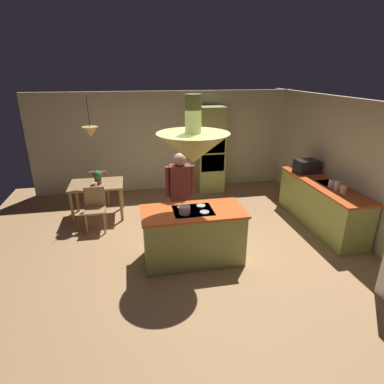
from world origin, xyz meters
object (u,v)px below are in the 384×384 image
(chair_facing_island, at_px, (95,206))
(potted_plant_on_table, at_px, (98,176))
(kitchen_island, at_px, (193,235))
(dining_table, at_px, (97,188))
(canister_flour, at_px, (344,189))
(cup_on_table, at_px, (96,185))
(oven_tower, at_px, (210,150))
(cooking_pot_on_cooktop, at_px, (185,210))
(canister_sugar, at_px, (338,186))
(chair_by_back_wall, at_px, (100,185))
(microwave_on_counter, at_px, (306,166))
(canister_tea, at_px, (332,183))
(person_at_island, at_px, (180,192))

(chair_facing_island, distance_m, potted_plant_on_table, 0.73)
(kitchen_island, distance_m, dining_table, 2.71)
(canister_flour, bearing_deg, cup_on_table, 159.47)
(oven_tower, distance_m, potted_plant_on_table, 3.00)
(oven_tower, xyz_separation_m, cup_on_table, (-2.79, -1.34, -0.29))
(potted_plant_on_table, bearing_deg, cooking_pot_on_cooktop, -55.81)
(canister_sugar, xyz_separation_m, cooking_pot_on_cooktop, (-3.00, -0.51, -0.01))
(dining_table, relative_size, canister_sugar, 6.03)
(chair_by_back_wall, height_order, microwave_on_counter, microwave_on_counter)
(kitchen_island, xyz_separation_m, cup_on_table, (-1.69, 1.90, 0.34))
(microwave_on_counter, bearing_deg, canister_tea, -90.00)
(person_at_island, height_order, microwave_on_counter, person_at_island)
(canister_flour, bearing_deg, canister_sugar, 90.00)
(kitchen_island, relative_size, chair_by_back_wall, 1.93)
(kitchen_island, distance_m, cooking_pot_on_cooktop, 0.57)
(cup_on_table, distance_m, canister_tea, 4.73)
(canister_flour, height_order, canister_sugar, canister_sugar)
(potted_plant_on_table, distance_m, canister_tea, 4.74)
(cup_on_table, height_order, canister_flour, canister_flour)
(chair_facing_island, height_order, potted_plant_on_table, potted_plant_on_table)
(potted_plant_on_table, xyz_separation_m, microwave_on_counter, (4.49, -0.55, 0.13))
(person_at_island, height_order, potted_plant_on_table, person_at_island)
(dining_table, distance_m, chair_facing_island, 0.64)
(potted_plant_on_table, bearing_deg, kitchen_island, -51.36)
(potted_plant_on_table, relative_size, canister_sugar, 1.62)
(person_at_island, distance_m, canister_sugar, 2.96)
(chair_by_back_wall, xyz_separation_m, cooking_pot_on_cooktop, (1.54, -2.85, 0.49))
(cup_on_table, relative_size, canister_sugar, 0.49)
(canister_tea, relative_size, microwave_on_counter, 0.33)
(oven_tower, relative_size, person_at_island, 1.29)
(cooking_pot_on_cooktop, bearing_deg, potted_plant_on_table, 124.19)
(dining_table, xyz_separation_m, potted_plant_on_table, (0.05, -0.03, 0.27))
(person_at_island, bearing_deg, microwave_on_counter, 15.95)
(canister_tea, xyz_separation_m, microwave_on_counter, (0.00, 0.96, 0.06))
(canister_sugar, bearing_deg, cooking_pot_on_cooktop, -170.35)
(kitchen_island, bearing_deg, potted_plant_on_table, 128.64)
(oven_tower, relative_size, canister_tea, 14.59)
(dining_table, height_order, canister_tea, canister_tea)
(chair_facing_island, bearing_deg, microwave_on_counter, 0.56)
(chair_facing_island, bearing_deg, chair_by_back_wall, 90.00)
(oven_tower, distance_m, cooking_pot_on_cooktop, 3.60)
(chair_facing_island, height_order, cup_on_table, chair_facing_island)
(oven_tower, bearing_deg, potted_plant_on_table, -156.91)
(kitchen_island, relative_size, oven_tower, 0.77)
(potted_plant_on_table, bearing_deg, canister_sugar, -20.60)
(microwave_on_counter, bearing_deg, canister_sugar, -90.00)
(potted_plant_on_table, distance_m, cooking_pot_on_cooktop, 2.66)
(potted_plant_on_table, xyz_separation_m, canister_flour, (4.49, -1.87, 0.07))
(cup_on_table, relative_size, canister_flour, 0.54)
(microwave_on_counter, bearing_deg, chair_by_back_wall, 165.14)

